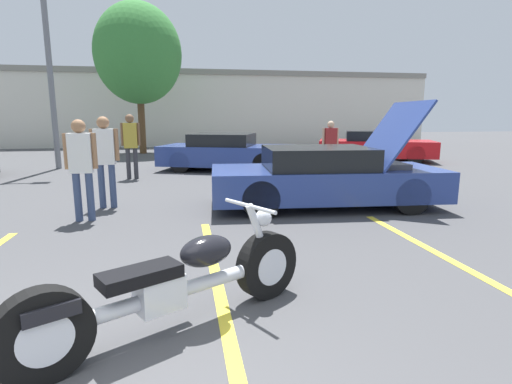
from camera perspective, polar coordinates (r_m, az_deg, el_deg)
name	(u,v)px	position (r m, az deg, el deg)	size (l,w,h in m)	color
parking_stripe_middle	(220,296)	(4.05, -5.15, -14.55)	(0.12, 5.37, 0.01)	yellow
parking_stripe_back	(479,275)	(5.14, 29.23, -10.35)	(0.12, 5.37, 0.01)	yellow
far_building	(169,107)	(25.78, -12.33, 11.83)	(32.00, 4.20, 4.40)	beige
light_pole	(48,25)	(15.23, -27.56, 20.38)	(1.21, 0.28, 8.40)	slate
tree_background	(138,54)	(20.08, -16.49, 18.40)	(3.94, 3.94, 6.84)	brown
motorcycle	(175,286)	(3.37, -11.50, -13.00)	(2.34, 1.43, 0.96)	black
show_car_hood_open	(326,177)	(7.85, 10.02, 2.12)	(4.49, 2.11, 2.02)	navy
parked_car_mid_row	(227,152)	(13.12, -4.18, 5.66)	(4.66, 3.28, 1.19)	navy
parked_car_right_row	(375,146)	(16.56, 16.61, 6.30)	(4.76, 3.41, 1.18)	red
spectator_near_motorcycle	(81,162)	(7.18, -23.71, 4.01)	(0.52, 0.22, 1.69)	#38476B
spectator_by_show_car	(330,143)	(12.35, 10.55, 6.91)	(0.52, 0.21, 1.60)	gray
spectator_midground	(131,141)	(11.69, -17.46, 7.03)	(0.52, 0.24, 1.80)	#333338
spectator_far_lot	(105,154)	(8.07, -20.76, 5.09)	(0.52, 0.23, 1.74)	#38476B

